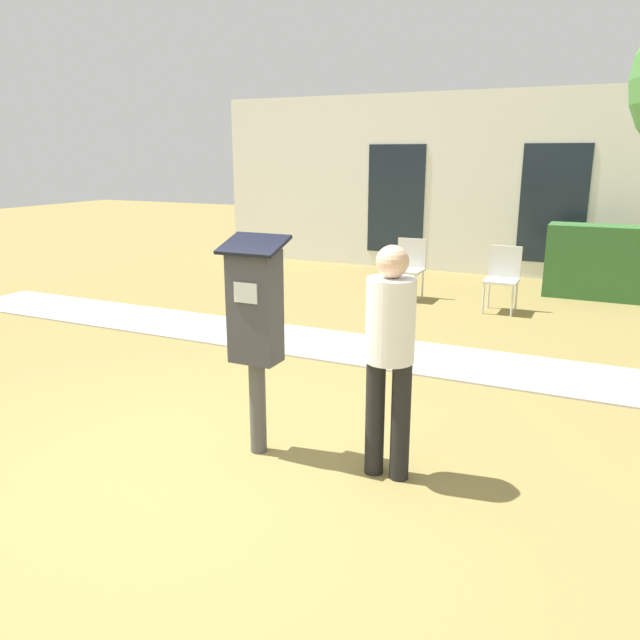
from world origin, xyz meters
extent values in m
plane|color=olive|center=(0.00, 0.00, 0.00)|extent=(40.00, 40.00, 0.00)
cube|color=#B7B2A8|center=(0.00, 3.07, 0.01)|extent=(12.00, 1.10, 0.02)
cube|color=white|center=(0.00, 8.36, 1.60)|extent=(10.00, 0.24, 3.20)
cube|color=#19232D|center=(-1.40, 8.23, 1.30)|extent=(1.10, 0.02, 2.00)
cube|color=#19232D|center=(1.40, 8.23, 1.30)|extent=(1.10, 0.02, 2.00)
cylinder|color=#4C4C4C|center=(0.19, 0.46, 0.35)|extent=(0.12, 0.12, 0.70)
cube|color=#38383D|center=(0.19, 0.46, 1.10)|extent=(0.34, 0.22, 0.80)
cube|color=silver|center=(0.19, 0.35, 1.22)|extent=(0.18, 0.01, 0.14)
cube|color=black|center=(0.19, 0.46, 1.53)|extent=(0.44, 0.31, 0.12)
cylinder|color=black|center=(1.07, 0.53, 0.41)|extent=(0.13, 0.13, 0.82)
cylinder|color=black|center=(1.25, 0.53, 0.41)|extent=(0.13, 0.13, 0.82)
cylinder|color=white|center=(1.16, 0.53, 1.09)|extent=(0.32, 0.32, 0.55)
sphere|color=#D8AD8C|center=(1.16, 0.53, 1.48)|extent=(0.21, 0.21, 0.21)
cylinder|color=silver|center=(-0.54, 5.52, 0.21)|extent=(0.03, 0.03, 0.42)
cylinder|color=silver|center=(-0.16, 5.52, 0.21)|extent=(0.03, 0.03, 0.42)
cylinder|color=silver|center=(-0.54, 5.90, 0.21)|extent=(0.03, 0.03, 0.42)
cylinder|color=silver|center=(-0.16, 5.90, 0.21)|extent=(0.03, 0.03, 0.42)
cube|color=silver|center=(-0.35, 5.71, 0.44)|extent=(0.44, 0.44, 0.04)
cube|color=silver|center=(-0.35, 5.92, 0.68)|extent=(0.44, 0.04, 0.44)
cylinder|color=silver|center=(0.87, 5.32, 0.21)|extent=(0.03, 0.03, 0.42)
cylinder|color=silver|center=(1.25, 5.32, 0.21)|extent=(0.03, 0.03, 0.42)
cylinder|color=silver|center=(0.87, 5.70, 0.21)|extent=(0.03, 0.03, 0.42)
cylinder|color=silver|center=(1.25, 5.70, 0.21)|extent=(0.03, 0.03, 0.42)
cube|color=silver|center=(1.06, 5.51, 0.44)|extent=(0.44, 0.44, 0.04)
cube|color=silver|center=(1.06, 5.71, 0.68)|extent=(0.44, 0.04, 0.44)
cube|color=#33662D|center=(2.30, 7.07, 0.55)|extent=(1.64, 0.60, 1.10)
camera|label=1|loc=(2.39, -3.15, 2.12)|focal=35.00mm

